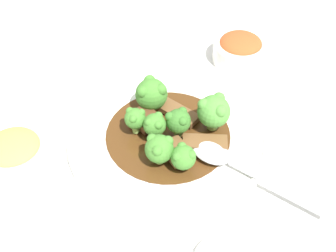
% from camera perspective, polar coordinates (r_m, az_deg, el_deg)
% --- Properties ---
extents(ground_plane, '(4.00, 4.00, 0.00)m').
position_cam_1_polar(ground_plane, '(0.75, 0.00, -1.80)').
color(ground_plane, white).
extents(main_plate, '(0.32, 0.32, 0.02)m').
position_cam_1_polar(main_plate, '(0.74, 0.00, -1.28)').
color(main_plate, white).
rests_on(main_plate, ground_plane).
extents(beef_strip_0, '(0.05, 0.04, 0.01)m').
position_cam_1_polar(beef_strip_0, '(0.70, 1.03, -3.12)').
color(beef_strip_0, brown).
rests_on(beef_strip_0, main_plate).
extents(beef_strip_1, '(0.06, 0.07, 0.01)m').
position_cam_1_polar(beef_strip_1, '(0.71, 4.53, -2.13)').
color(beef_strip_1, brown).
rests_on(beef_strip_1, main_plate).
extents(beef_strip_2, '(0.05, 0.05, 0.02)m').
position_cam_1_polar(beef_strip_2, '(0.75, -2.80, 0.88)').
color(beef_strip_2, '#56331E').
rests_on(beef_strip_2, main_plate).
extents(beef_strip_3, '(0.08, 0.05, 0.01)m').
position_cam_1_polar(beef_strip_3, '(0.76, 1.24, 1.67)').
color(beef_strip_3, brown).
rests_on(beef_strip_3, main_plate).
extents(broccoli_floret_0, '(0.04, 0.04, 0.05)m').
position_cam_1_polar(broccoli_floret_0, '(0.71, 1.28, 0.63)').
color(broccoli_floret_0, '#7FA84C').
rests_on(broccoli_floret_0, main_plate).
extents(broccoli_floret_1, '(0.04, 0.04, 0.04)m').
position_cam_1_polar(broccoli_floret_1, '(0.67, 1.87, -3.78)').
color(broccoli_floret_1, '#8EB756').
rests_on(broccoli_floret_1, main_plate).
extents(broccoli_floret_2, '(0.03, 0.03, 0.05)m').
position_cam_1_polar(broccoli_floret_2, '(0.72, -4.03, 0.93)').
color(broccoli_floret_2, '#8EB756').
rests_on(broccoli_floret_2, main_plate).
extents(broccoli_floret_3, '(0.04, 0.04, 0.05)m').
position_cam_1_polar(broccoli_floret_3, '(0.71, -1.63, 0.15)').
color(broccoli_floret_3, '#8EB756').
rests_on(broccoli_floret_3, main_plate).
extents(broccoli_floret_4, '(0.05, 0.05, 0.05)m').
position_cam_1_polar(broccoli_floret_4, '(0.76, -2.04, 3.98)').
color(broccoli_floret_4, '#7FA84C').
rests_on(broccoli_floret_4, main_plate).
extents(broccoli_floret_5, '(0.04, 0.04, 0.05)m').
position_cam_1_polar(broccoli_floret_5, '(0.68, -1.07, -2.75)').
color(broccoli_floret_5, '#7FA84C').
rests_on(broccoli_floret_5, main_plate).
extents(broccoli_floret_6, '(0.05, 0.05, 0.06)m').
position_cam_1_polar(broccoli_floret_6, '(0.72, 5.60, 1.85)').
color(broccoli_floret_6, '#8EB756').
rests_on(broccoli_floret_6, main_plate).
extents(serving_spoon, '(0.21, 0.12, 0.01)m').
position_cam_1_polar(serving_spoon, '(0.70, 6.59, -3.85)').
color(serving_spoon, silver).
rests_on(serving_spoon, main_plate).
extents(side_bowl_kimchi, '(0.10, 0.10, 0.05)m').
position_cam_1_polar(side_bowl_kimchi, '(0.89, 8.75, 9.26)').
color(side_bowl_kimchi, white).
rests_on(side_bowl_kimchi, ground_plane).
extents(side_bowl_appetizer, '(0.10, 0.10, 0.05)m').
position_cam_1_polar(side_bowl_appetizer, '(0.74, -18.21, -3.02)').
color(side_bowl_appetizer, white).
rests_on(side_bowl_appetizer, ground_plane).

